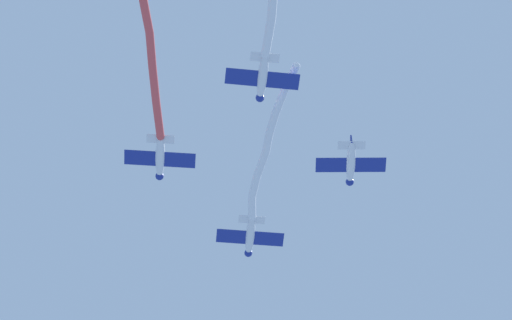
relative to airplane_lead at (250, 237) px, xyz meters
name	(u,v)px	position (x,y,z in m)	size (l,w,h in m)	color
airplane_lead	(250,237)	(0.00, 0.00, 0.00)	(6.33, 4.77, 1.57)	silver
smoke_trail_lead	(268,144)	(-2.05, 9.78, 0.30)	(5.23, 15.54, 2.05)	white
airplane_left_wing	(160,158)	(7.43, 9.24, -0.40)	(6.32, 4.75, 1.57)	silver
airplane_right_wing	(351,164)	(-9.25, 7.43, 0.30)	(6.25, 4.66, 1.57)	silver
airplane_slot	(262,78)	(-1.81, 16.68, -0.20)	(6.34, 4.78, 1.57)	silver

